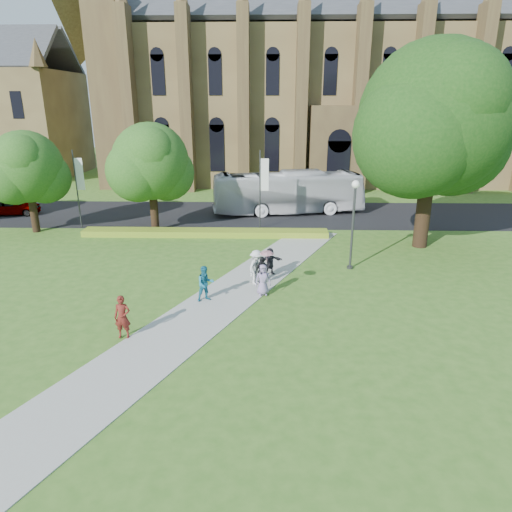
{
  "coord_description": "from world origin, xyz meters",
  "views": [
    {
      "loc": [
        2.57,
        -19.05,
        9.43
      ],
      "look_at": [
        1.98,
        3.94,
        1.6
      ],
      "focal_mm": 32.0,
      "sensor_mm": 36.0,
      "label": 1
    }
  ],
  "objects_px": {
    "car_0": "(12,206)",
    "pedestrian_0": "(122,317)",
    "streetlamp": "(354,214)",
    "large_tree": "(435,119)",
    "tour_coach": "(288,192)"
  },
  "relations": [
    {
      "from": "streetlamp",
      "to": "pedestrian_0",
      "type": "distance_m",
      "value": 14.12
    },
    {
      "from": "tour_coach",
      "to": "car_0",
      "type": "distance_m",
      "value": 24.06
    },
    {
      "from": "streetlamp",
      "to": "tour_coach",
      "type": "xyz_separation_m",
      "value": [
        -3.14,
        14.07,
        -1.44
      ]
    },
    {
      "from": "car_0",
      "to": "pedestrian_0",
      "type": "distance_m",
      "value": 26.9
    },
    {
      "from": "car_0",
      "to": "pedestrian_0",
      "type": "relative_size",
      "value": 2.44
    },
    {
      "from": "streetlamp",
      "to": "pedestrian_0",
      "type": "xyz_separation_m",
      "value": [
        -10.89,
        -8.68,
        -2.33
      ]
    },
    {
      "from": "streetlamp",
      "to": "large_tree",
      "type": "distance_m",
      "value": 8.73
    },
    {
      "from": "streetlamp",
      "to": "car_0",
      "type": "relative_size",
      "value": 1.16
    },
    {
      "from": "streetlamp",
      "to": "tour_coach",
      "type": "relative_size",
      "value": 0.4
    },
    {
      "from": "tour_coach",
      "to": "large_tree",
      "type": "bearing_deg",
      "value": -147.69
    },
    {
      "from": "tour_coach",
      "to": "pedestrian_0",
      "type": "relative_size",
      "value": 7.09
    },
    {
      "from": "tour_coach",
      "to": "streetlamp",
      "type": "bearing_deg",
      "value": -177.18
    },
    {
      "from": "streetlamp",
      "to": "pedestrian_0",
      "type": "relative_size",
      "value": 2.82
    },
    {
      "from": "large_tree",
      "to": "car_0",
      "type": "xyz_separation_m",
      "value": [
        -32.64,
        8.26,
        -7.57
      ]
    },
    {
      "from": "large_tree",
      "to": "car_0",
      "type": "distance_m",
      "value": 34.51
    }
  ]
}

